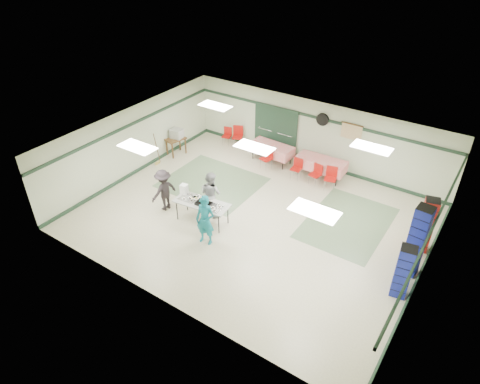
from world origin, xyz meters
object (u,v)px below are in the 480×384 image
Objects in this scene: chair_c at (331,176)px; chair_loose_b at (227,134)px; crate_stack_red at (426,225)px; volunteer_teal at (205,220)px; chair_d at (268,156)px; printer_table at (176,141)px; chair_loose_a at (238,134)px; crate_stack_blue_b at (417,241)px; serving_table at (202,204)px; chair_b at (297,166)px; crate_stack_blue_a at (403,272)px; broom at (157,148)px; volunteer_dark at (164,190)px; dining_table_b at (272,149)px; chair_a at (317,172)px; volunteer_grey at (211,194)px; office_printer at (177,133)px; dining_table_a at (321,164)px.

chair_c is 5.39m from chair_loose_b.
volunteer_teal is at bearing -148.88° from crate_stack_red.
chair_d reaches higher than printer_table.
crate_stack_blue_b reaches higher than chair_loose_a.
crate_stack_red is at bearing 15.96° from serving_table.
chair_c is 1.14× the size of chair_loose_b.
chair_d is (-2.73, -0.00, -0.02)m from chair_c.
printer_table is (-5.16, -1.17, 0.13)m from chair_b.
chair_loose_a is 0.58× the size of crate_stack_blue_a.
chair_d is 4.50m from broom.
chair_loose_a is at bearing 156.08° from crate_stack_blue_b.
volunteer_dark is 5.18m from dining_table_b.
printer_table is (-10.30, 2.71, -0.18)m from crate_stack_blue_a.
chair_a is at bearing 13.01° from chair_d.
chair_loose_b is (-0.51, -0.09, -0.10)m from chair_loose_a.
chair_loose_a is at bearing 172.76° from dining_table_b.
chair_loose_b is (-2.63, 5.13, -0.24)m from serving_table.
office_printer is at bearing -28.65° from volunteer_grey.
serving_table is 2.12× the size of printer_table.
volunteer_dark reaches higher than chair_d.
printer_table is at bearing -135.42° from chair_loose_b.
volunteer_teal is 5.44m from chair_c.
office_printer is (-2.33, 3.37, 0.17)m from volunteer_dark.
printer_table is 0.32m from office_printer.
crate_stack_blue_a is 10.65m from printer_table.
crate_stack_red reaches higher than office_printer.
serving_table is 2.48× the size of chair_loose_b.
dining_table_b is 0.59m from chair_d.
volunteer_teal is 5.72m from dining_table_b.
volunteer_dark reaches higher than chair_loose_b.
volunteer_dark is at bearing -168.87° from crate_stack_blue_b.
office_printer is (-5.88, -1.63, 0.37)m from dining_table_a.
chair_a is (2.11, 4.29, -0.21)m from serving_table.
serving_table is at bearing -157.62° from crate_stack_red.
crate_stack_red is (4.42, -2.21, 0.35)m from dining_table_a.
volunteer_grey is 4.00m from chair_b.
chair_d is 0.54× the size of crate_stack_blue_a.
volunteer_grey is at bearing -42.73° from office_printer.
dining_table_a is (2.02, 4.86, -0.15)m from serving_table.
crate_stack_blue_a is 3.37× the size of office_printer.
chair_a is at bearing 138.08° from crate_stack_blue_a.
volunteer_teal is 1.95× the size of chair_d.
serving_table is 1.41× the size of broom.
printer_table is at bearing -154.36° from chair_loose_a.
crate_stack_red reaches higher than broom.
dining_table_b is at bearing 48.78° from broom.
office_printer is at bearing -165.94° from dining_table_a.
chair_d is 4.00m from printer_table.
office_printer is at bearing 175.05° from chair_c.
serving_table is at bearing 99.00° from volunteer_grey.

